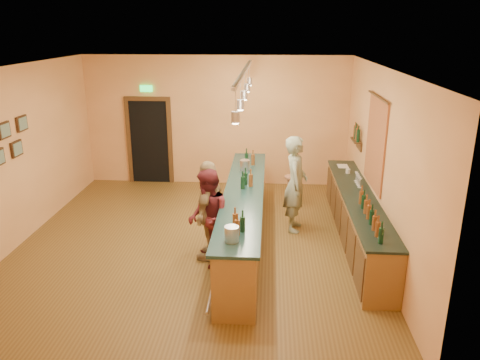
# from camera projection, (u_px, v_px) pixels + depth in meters

# --- Properties ---
(floor) EXTENTS (7.00, 7.00, 0.00)m
(floor) POSITION_uv_depth(u_px,v_px,m) (197.00, 242.00, 8.77)
(floor) COLOR brown
(floor) RESTS_ON ground
(ceiling) EXTENTS (6.50, 7.00, 0.02)m
(ceiling) POSITION_uv_depth(u_px,v_px,m) (191.00, 67.00, 7.77)
(ceiling) COLOR silver
(ceiling) RESTS_ON wall_back
(wall_back) EXTENTS (6.50, 0.02, 3.20)m
(wall_back) POSITION_uv_depth(u_px,v_px,m) (216.00, 121.00, 11.58)
(wall_back) COLOR #CC894C
(wall_back) RESTS_ON floor
(wall_front) EXTENTS (6.50, 0.02, 3.20)m
(wall_front) POSITION_uv_depth(u_px,v_px,m) (142.00, 250.00, 4.95)
(wall_front) COLOR #CC894C
(wall_front) RESTS_ON floor
(wall_left) EXTENTS (0.02, 7.00, 3.20)m
(wall_left) POSITION_uv_depth(u_px,v_px,m) (16.00, 157.00, 8.47)
(wall_left) COLOR #CC894C
(wall_left) RESTS_ON floor
(wall_right) EXTENTS (0.02, 7.00, 3.20)m
(wall_right) POSITION_uv_depth(u_px,v_px,m) (380.00, 163.00, 8.07)
(wall_right) COLOR #CC894C
(wall_right) RESTS_ON floor
(doorway) EXTENTS (1.15, 0.09, 2.48)m
(doorway) POSITION_uv_depth(u_px,v_px,m) (150.00, 139.00, 11.81)
(doorway) COLOR black
(doorway) RESTS_ON wall_back
(tapestry) EXTENTS (0.03, 1.40, 1.60)m
(tapestry) POSITION_uv_depth(u_px,v_px,m) (376.00, 143.00, 8.37)
(tapestry) COLOR maroon
(tapestry) RESTS_ON wall_right
(bottle_shelf) EXTENTS (0.17, 0.55, 0.54)m
(bottle_shelf) POSITION_uv_depth(u_px,v_px,m) (357.00, 135.00, 9.85)
(bottle_shelf) COLOR #442D14
(bottle_shelf) RESTS_ON wall_right
(back_counter) EXTENTS (0.60, 4.55, 1.27)m
(back_counter) POSITION_uv_depth(u_px,v_px,m) (357.00, 218.00, 8.61)
(back_counter) COLOR brown
(back_counter) RESTS_ON floor
(tasting_bar) EXTENTS (0.74, 5.10, 1.38)m
(tasting_bar) POSITION_uv_depth(u_px,v_px,m) (244.00, 213.00, 8.52)
(tasting_bar) COLOR brown
(tasting_bar) RESTS_ON floor
(pendant_track) EXTENTS (0.11, 4.60, 0.50)m
(pendant_track) POSITION_uv_depth(u_px,v_px,m) (244.00, 81.00, 7.78)
(pendant_track) COLOR silver
(pendant_track) RESTS_ON ceiling
(bartender) EXTENTS (0.51, 0.72, 1.89)m
(bartender) POSITION_uv_depth(u_px,v_px,m) (296.00, 184.00, 9.04)
(bartender) COLOR gray
(bartender) RESTS_ON floor
(customer_a) EXTENTS (0.84, 0.96, 1.66)m
(customer_a) POSITION_uv_depth(u_px,v_px,m) (208.00, 218.00, 7.73)
(customer_a) COLOR #59191E
(customer_a) RESTS_ON floor
(customer_b) EXTENTS (0.64, 1.10, 1.75)m
(customer_b) POSITION_uv_depth(u_px,v_px,m) (210.00, 211.00, 7.93)
(customer_b) COLOR #997A51
(customer_b) RESTS_ON floor
(bar_stool) EXTENTS (0.32, 0.32, 0.67)m
(bar_stool) POSITION_uv_depth(u_px,v_px,m) (292.00, 182.00, 10.46)
(bar_stool) COLOR #A5684A
(bar_stool) RESTS_ON floor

